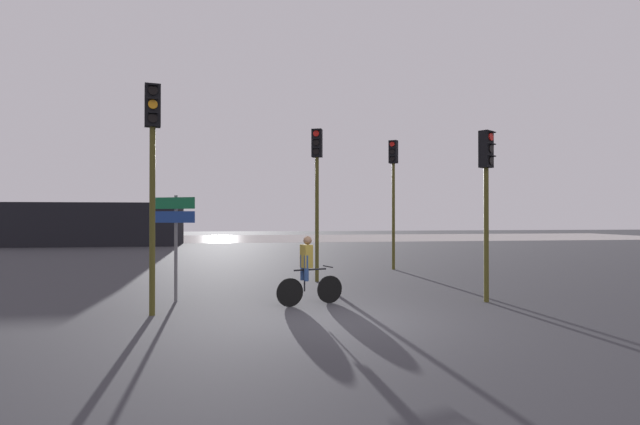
{
  "coord_description": "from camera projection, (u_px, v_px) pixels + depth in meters",
  "views": [
    {
      "loc": [
        -1.7,
        -9.8,
        2.09
      ],
      "look_at": [
        0.5,
        5.0,
        2.2
      ],
      "focal_mm": 28.0,
      "sensor_mm": 36.0,
      "label": 1
    }
  ],
  "objects": [
    {
      "name": "ground_plane",
      "position": [
        332.0,
        321.0,
        9.93
      ],
      "size": [
        120.0,
        120.0,
        0.0
      ],
      "primitive_type": "plane",
      "color": "#333338"
    },
    {
      "name": "water_strip",
      "position": [
        264.0,
        238.0,
        47.25
      ],
      "size": [
        80.0,
        16.0,
        0.01
      ],
      "primitive_type": "cube",
      "color": "#9E937F",
      "rests_on": "ground"
    },
    {
      "name": "traffic_light_center",
      "position": [
        317.0,
        176.0,
        15.94
      ],
      "size": [
        0.38,
        0.4,
        4.88
      ],
      "rotation": [
        0.0,
        0.0,
        2.8
      ],
      "color": "#4C4719",
      "rests_on": "ground"
    },
    {
      "name": "direction_sign_post",
      "position": [
        175.0,
        228.0,
        12.17
      ],
      "size": [
        1.01,
        0.49,
        2.6
      ],
      "rotation": [
        0.0,
        0.0,
        2.7
      ],
      "color": "slate",
      "rests_on": "ground"
    },
    {
      "name": "traffic_light_near_left",
      "position": [
        152.0,
        156.0,
        10.51
      ],
      "size": [
        0.36,
        0.38,
        4.87
      ],
      "rotation": [
        0.0,
        0.0,
        3.35
      ],
      "color": "#4C4719",
      "rests_on": "ground"
    },
    {
      "name": "traffic_light_far_right",
      "position": [
        393.0,
        181.0,
        19.57
      ],
      "size": [
        0.4,
        0.42,
        5.07
      ],
      "rotation": [
        0.0,
        0.0,
        2.51
      ],
      "color": "#4C4719",
      "rests_on": "ground"
    },
    {
      "name": "distant_building",
      "position": [
        91.0,
        224.0,
        35.51
      ],
      "size": [
        12.38,
        4.0,
        3.03
      ],
      "primitive_type": "cube",
      "color": "black",
      "rests_on": "ground"
    },
    {
      "name": "traffic_light_near_right",
      "position": [
        486.0,
        182.0,
        12.15
      ],
      "size": [
        0.4,
        0.42,
        4.17
      ],
      "rotation": [
        0.0,
        0.0,
        3.75
      ],
      "color": "#4C4719",
      "rests_on": "ground"
    },
    {
      "name": "cyclist",
      "position": [
        308.0,
        270.0,
        11.7
      ],
      "size": [
        1.63,
        0.68,
        1.62
      ],
      "rotation": [
        0.0,
        0.0,
        -1.23
      ],
      "color": "black",
      "rests_on": "ground"
    }
  ]
}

